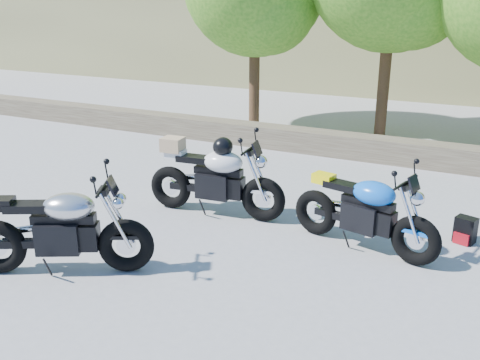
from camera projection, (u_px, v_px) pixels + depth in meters
name	position (u px, v px, depth m)	size (l,w,h in m)	color
ground	(194.00, 250.00, 7.35)	(90.00, 90.00, 0.00)	gray
stone_wall	(323.00, 142.00, 11.92)	(22.00, 0.55, 0.50)	#4F4434
silver_bike	(62.00, 231.00, 6.60)	(2.11, 1.23, 1.15)	black
white_bike	(215.00, 177.00, 8.40)	(2.31, 0.73, 1.28)	black
blue_bike	(365.00, 212.00, 7.24)	(2.16, 0.80, 1.10)	black
backpack	(465.00, 230.00, 7.54)	(0.32, 0.30, 0.38)	black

